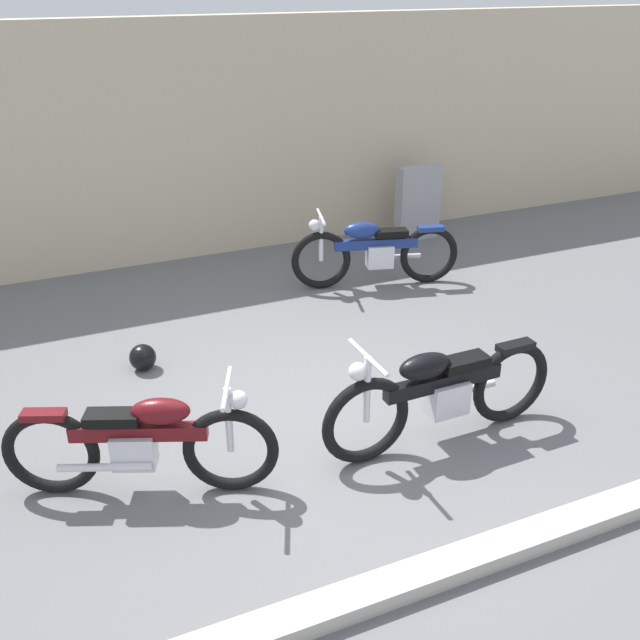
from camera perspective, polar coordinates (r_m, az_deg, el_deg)
The scene contains 8 objects.
ground_plane at distance 6.10m, azimuth -0.59°, elevation -9.21°, with size 40.00×40.00×0.00m, color slate.
building_wall at distance 9.64m, azimuth -11.83°, elevation 13.61°, with size 18.00×0.30×3.05m, color beige.
curb_strip at distance 4.87m, azimuth 8.08°, elevation -19.64°, with size 18.00×0.24×0.12m, color #B7B2A8.
stone_marker at distance 10.46m, azimuth 7.84°, elevation 9.25°, with size 0.66×0.20×1.06m, color #9E9EA3.
helmet at distance 7.19m, azimuth -13.99°, elevation -2.91°, with size 0.26×0.26×0.26m, color black.
motorcycle_black at distance 5.88m, azimuth 9.60°, elevation -5.71°, with size 2.14×0.60×0.96m.
motorcycle_maroon at distance 5.43m, azimuth -14.03°, elevation -9.48°, with size 1.91×0.94×0.91m.
motorcycle_blue at distance 8.77m, azimuth 4.37°, elevation 5.52°, with size 2.03×0.78×0.93m.
Camera 1 is at (-1.93, -4.58, 3.53)m, focal length 40.01 mm.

